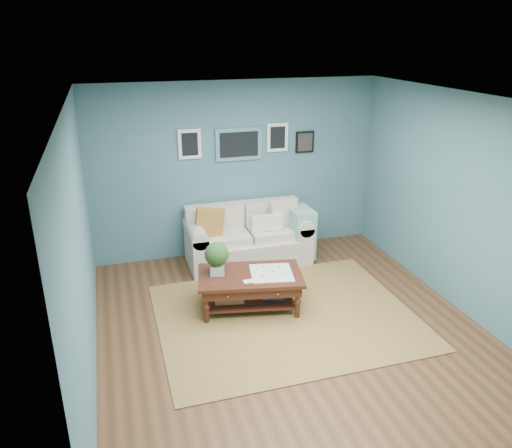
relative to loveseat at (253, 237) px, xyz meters
name	(u,v)px	position (x,y,z in m)	size (l,w,h in m)	color
room_shell	(293,223)	(-0.11, -1.97, 0.96)	(5.00, 5.02, 2.70)	brown
area_rug	(286,316)	(-0.07, -1.71, -0.39)	(3.16, 2.53, 0.01)	brown
loveseat	(253,237)	(0.00, 0.00, 0.00)	(1.90, 0.86, 0.97)	beige
coffee_table	(245,280)	(-0.51, -1.36, 0.01)	(1.43, 1.00, 0.91)	black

